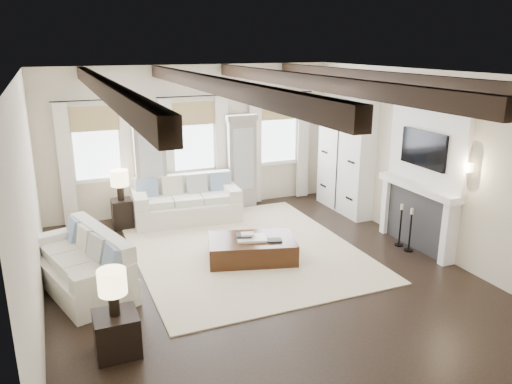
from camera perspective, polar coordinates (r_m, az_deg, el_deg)
name	(u,v)px	position (r m, az deg, el deg)	size (l,w,h in m)	color
ground	(260,275)	(8.23, 0.43, -9.52)	(7.50, 7.50, 0.00)	black
room_shell	(279,148)	(8.68, 2.68, 5.08)	(6.54, 7.54, 3.22)	beige
area_rug	(245,250)	(9.16, -1.29, -6.61)	(3.84, 4.54, 0.02)	beige
sofa_back	(186,203)	(10.69, -7.99, -1.24)	(2.27, 1.17, 0.94)	white
sofa_left	(85,266)	(8.15, -18.98, -7.98)	(1.50, 2.27, 0.90)	white
ottoman	(252,249)	(8.71, -0.47, -6.56)	(1.49, 0.93, 0.39)	black
tray	(252,238)	(8.60, -0.51, -5.31)	(0.50, 0.38, 0.04)	white
book_lower	(244,235)	(8.62, -1.40, -4.98)	(0.26, 0.20, 0.04)	#262628
book_upper	(248,234)	(8.58, -0.97, -4.84)	(0.22, 0.17, 0.03)	beige
book_loose	(275,240)	(8.54, 2.14, -5.54)	(0.24, 0.18, 0.03)	#262628
side_table_front	(117,334)	(6.49, -15.62, -15.32)	(0.52, 0.52, 0.52)	black
lamp_front	(112,284)	(6.17, -16.10, -10.12)	(0.34, 0.34, 0.58)	black
side_table_back	(122,214)	(10.52, -15.03, -2.41)	(0.40, 0.40, 0.59)	black
lamp_back	(120,180)	(10.32, -15.33, 1.35)	(0.36, 0.36, 0.61)	black
candlestick_near	(410,233)	(9.44, 17.19, -4.55)	(0.16, 0.16, 0.81)	black
candlestick_far	(400,228)	(9.63, 16.15, -4.03)	(0.16, 0.16, 0.81)	black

